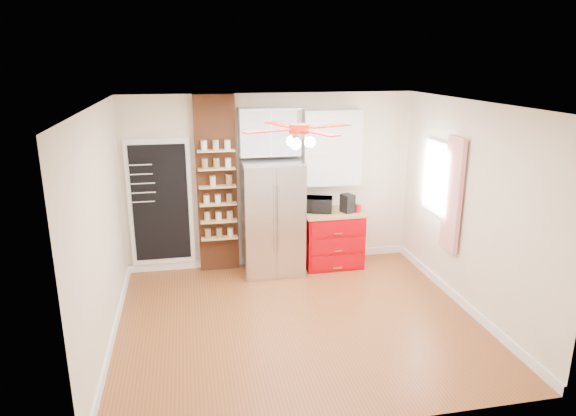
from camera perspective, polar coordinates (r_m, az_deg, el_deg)
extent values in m
plane|color=brown|center=(6.66, 1.12, -12.39)|extent=(4.50, 4.50, 0.00)
plane|color=white|center=(5.86, 1.27, 11.45)|extent=(4.50, 4.50, 0.00)
cube|color=beige|center=(8.02, -1.88, 3.00)|extent=(4.50, 0.02, 2.70)
cube|color=beige|center=(4.32, 6.96, -9.11)|extent=(4.50, 0.02, 2.70)
cube|color=beige|center=(6.07, -20.05, -2.42)|extent=(0.02, 4.00, 2.70)
cube|color=beige|center=(6.94, 19.64, -0.08)|extent=(0.02, 4.00, 2.70)
cube|color=white|center=(7.96, -13.98, 0.56)|extent=(0.95, 0.04, 1.95)
cube|color=black|center=(7.94, -13.99, 0.51)|extent=(0.82, 0.02, 1.78)
cube|color=brown|center=(7.85, -7.92, 2.56)|extent=(0.60, 0.16, 2.70)
cube|color=silver|center=(7.78, -1.76, -1.04)|extent=(0.90, 0.70, 1.75)
cube|color=white|center=(7.69, -2.09, 8.49)|extent=(0.90, 0.35, 0.70)
cube|color=#AB0008|center=(8.18, 4.94, -3.52)|extent=(0.90, 0.60, 0.86)
cube|color=tan|center=(8.04, 5.02, -0.50)|extent=(0.94, 0.64, 0.04)
cube|color=white|center=(7.97, 4.85, 6.72)|extent=(0.90, 0.30, 1.15)
cube|color=white|center=(7.64, 16.28, 3.22)|extent=(0.04, 0.75, 1.05)
cube|color=red|center=(7.17, 17.84, 1.43)|extent=(0.06, 0.40, 1.55)
cylinder|color=silver|center=(5.87, 1.26, 9.99)|extent=(0.05, 0.05, 0.20)
cylinder|color=#B71B0B|center=(5.89, 1.25, 8.83)|extent=(0.24, 0.24, 0.10)
sphere|color=white|center=(5.91, 1.24, 7.29)|extent=(0.13, 0.13, 0.13)
imported|color=black|center=(7.96, 3.42, 0.39)|extent=(0.48, 0.40, 0.23)
cube|color=black|center=(7.96, 6.63, 0.52)|extent=(0.22, 0.24, 0.28)
cylinder|color=red|center=(8.00, 7.83, -0.02)|extent=(0.12, 0.12, 0.13)
cylinder|color=red|center=(8.10, 6.93, 0.19)|extent=(0.14, 0.14, 0.12)
cylinder|color=beige|center=(7.67, -8.35, 2.93)|extent=(0.11, 0.11, 0.14)
cylinder|color=brown|center=(7.71, -6.57, 3.07)|extent=(0.12, 0.12, 0.14)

